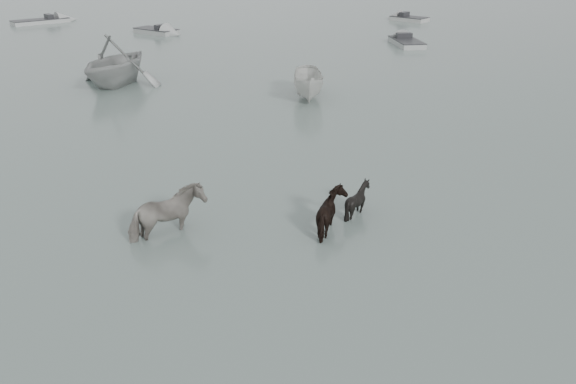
# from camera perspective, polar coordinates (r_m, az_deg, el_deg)

# --- Properties ---
(ground) EXTENTS (140.00, 140.00, 0.00)m
(ground) POSITION_cam_1_polar(r_m,az_deg,el_deg) (14.00, -2.78, -6.02)
(ground) COLOR #54645D
(ground) RESTS_ON ground
(pony_pinto) EXTENTS (2.19, 1.75, 1.69)m
(pony_pinto) POSITION_cam_1_polar(r_m,az_deg,el_deg) (14.67, -12.31, -1.35)
(pony_pinto) COLOR black
(pony_pinto) RESTS_ON ground
(pony_dark) EXTENTS (1.15, 1.33, 1.31)m
(pony_dark) POSITION_cam_1_polar(r_m,az_deg,el_deg) (14.67, 4.65, -1.66)
(pony_dark) COLOR black
(pony_dark) RESTS_ON ground
(pony_black) EXTENTS (1.05, 0.95, 1.11)m
(pony_black) POSITION_cam_1_polar(r_m,az_deg,el_deg) (15.69, 7.10, -0.34)
(pony_black) COLOR black
(pony_black) RESTS_ON ground
(rowboat_trail) EXTENTS (6.37, 6.68, 2.74)m
(rowboat_trail) POSITION_cam_1_polar(r_m,az_deg,el_deg) (30.98, -17.15, 12.84)
(rowboat_trail) COLOR #9DA09D
(rowboat_trail) RESTS_ON ground
(boat_small) EXTENTS (2.09, 4.02, 1.48)m
(boat_small) POSITION_cam_1_polar(r_m,az_deg,el_deg) (27.30, 2.15, 11.06)
(boat_small) COLOR silver
(boat_small) RESTS_ON ground
(skiff_port) EXTENTS (1.87, 5.55, 0.75)m
(skiff_port) POSITION_cam_1_polar(r_m,az_deg,el_deg) (42.26, 11.96, 14.90)
(skiff_port) COLOR #9FA19F
(skiff_port) RESTS_ON ground
(skiff_mid) EXTENTS (4.76, 4.77, 0.75)m
(skiff_mid) POSITION_cam_1_polar(r_m,az_deg,el_deg) (47.78, -13.25, 15.86)
(skiff_mid) COLOR #969996
(skiff_mid) RESTS_ON ground
(skiff_star) EXTENTS (4.10, 4.57, 0.75)m
(skiff_star) POSITION_cam_1_polar(r_m,az_deg,el_deg) (54.93, 12.23, 17.01)
(skiff_star) COLOR #ADADA9
(skiff_star) RESTS_ON ground
(skiff_far) EXTENTS (6.50, 4.72, 0.75)m
(skiff_far) POSITION_cam_1_polar(r_m,az_deg,el_deg) (56.56, -23.88, 15.76)
(skiff_far) COLOR #A6A8A5
(skiff_far) RESTS_ON ground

